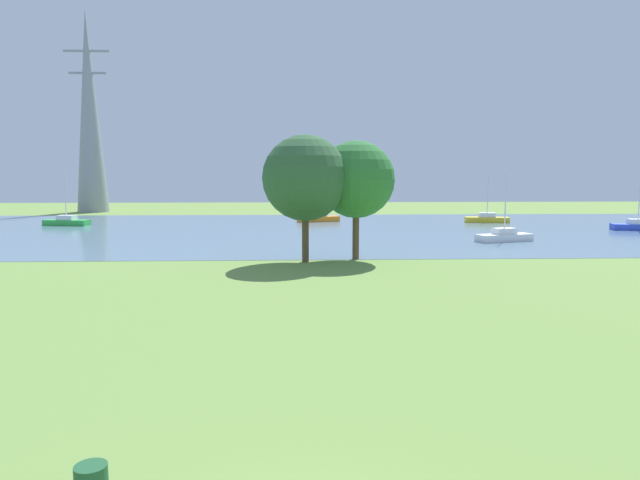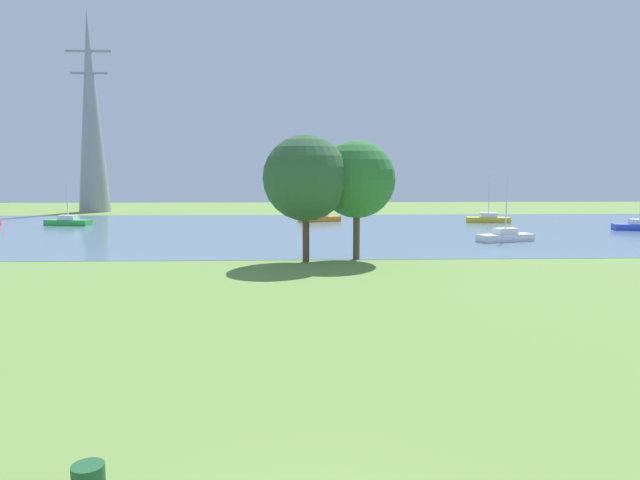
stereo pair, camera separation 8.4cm
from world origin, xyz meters
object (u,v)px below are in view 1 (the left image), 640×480
object	(u,v)px
sailboat_blue	(638,226)
tree_east_far	(356,180)
sailboat_yellow	(487,219)
sailboat_white	(504,236)
sailboat_green	(67,221)
tree_mid_shore	(305,178)
sailboat_orange	(318,218)
electricity_pylon	(89,112)

from	to	relation	value
sailboat_blue	tree_east_far	world-z (taller)	tree_east_far
sailboat_blue	sailboat_yellow	size ratio (longest dim) A/B	1.20
sailboat_white	sailboat_yellow	world-z (taller)	sailboat_white
sailboat_white	sailboat_yellow	bearing A→B (deg)	75.95
sailboat_blue	tree_east_far	size ratio (longest dim) A/B	0.83
sailboat_green	sailboat_blue	distance (m)	58.92
sailboat_green	tree_mid_shore	world-z (taller)	tree_mid_shore
sailboat_orange	sailboat_yellow	size ratio (longest dim) A/B	0.95
sailboat_white	electricity_pylon	distance (m)	61.42
sailboat_orange	sailboat_yellow	world-z (taller)	sailboat_yellow
electricity_pylon	tree_east_far	bearing A→B (deg)	-54.82
sailboat_white	tree_east_far	bearing A→B (deg)	-145.16
sailboat_white	sailboat_orange	distance (m)	24.65
sailboat_blue	electricity_pylon	size ratio (longest dim) A/B	0.23
sailboat_orange	tree_east_far	bearing A→B (deg)	-87.34
tree_mid_shore	electricity_pylon	world-z (taller)	electricity_pylon
tree_east_far	sailboat_orange	bearing A→B (deg)	92.66
sailboat_white	tree_east_far	xyz separation A→B (m)	(-13.34, -9.29, 4.80)
sailboat_green	sailboat_blue	bearing A→B (deg)	-7.29
sailboat_white	sailboat_green	world-z (taller)	sailboat_green
sailboat_white	electricity_pylon	size ratio (longest dim) A/B	0.20
sailboat_green	sailboat_orange	world-z (taller)	sailboat_green
sailboat_white	sailboat_yellow	size ratio (longest dim) A/B	1.04
sailboat_white	sailboat_yellow	xyz separation A→B (m)	(4.47, 17.87, -0.00)
sailboat_green	sailboat_orange	distance (m)	27.52
sailboat_blue	tree_mid_shore	xyz separation A→B (m)	(-33.18, -18.84, 4.90)
sailboat_blue	electricity_pylon	bearing A→B (deg)	155.13
sailboat_orange	sailboat_yellow	bearing A→B (deg)	-5.73
sailboat_blue	sailboat_yellow	world-z (taller)	sailboat_blue
sailboat_yellow	tree_east_far	bearing A→B (deg)	-123.26
sailboat_white	tree_mid_shore	xyz separation A→B (m)	(-16.69, -10.29, 4.91)
sailboat_white	tree_east_far	world-z (taller)	tree_east_far
sailboat_yellow	tree_east_far	distance (m)	32.83
tree_mid_shore	sailboat_blue	bearing A→B (deg)	29.59
sailboat_orange	sailboat_yellow	xyz separation A→B (m)	(19.16, -1.92, 0.00)
sailboat_yellow	tree_mid_shore	xyz separation A→B (m)	(-21.16, -28.16, 4.91)
sailboat_white	sailboat_orange	world-z (taller)	sailboat_white
sailboat_white	tree_mid_shore	size ratio (longest dim) A/B	0.70
tree_mid_shore	electricity_pylon	bearing A→B (deg)	121.82
sailboat_white	sailboat_green	size ratio (longest dim) A/B	0.93
sailboat_orange	electricity_pylon	distance (m)	38.99
sailboat_white	electricity_pylon	xyz separation A→B (m)	(-46.49, 37.74, 13.65)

